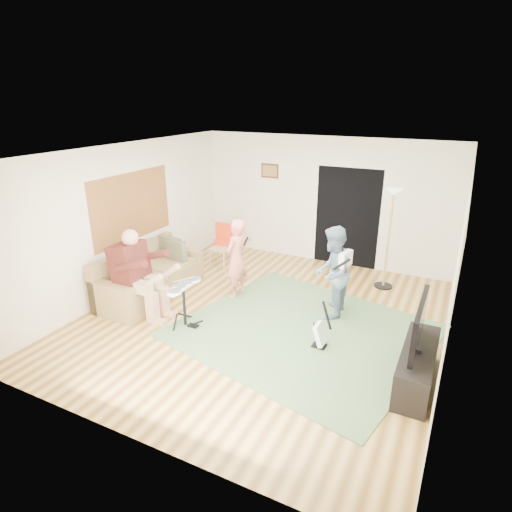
% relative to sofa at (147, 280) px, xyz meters
% --- Properties ---
extents(floor, '(6.00, 6.00, 0.00)m').
position_rel_sofa_xyz_m(floor, '(2.30, 0.09, -0.29)').
color(floor, brown).
rests_on(floor, ground).
extents(walls, '(5.50, 6.00, 2.70)m').
position_rel_sofa_xyz_m(walls, '(2.30, 0.09, 1.06)').
color(walls, '#F0E4D0').
rests_on(walls, floor).
extents(ceiling, '(6.00, 6.00, 0.00)m').
position_rel_sofa_xyz_m(ceiling, '(2.30, 0.09, 2.41)').
color(ceiling, white).
rests_on(ceiling, walls).
extents(window_blinds, '(0.00, 2.05, 2.05)m').
position_rel_sofa_xyz_m(window_blinds, '(-0.45, 0.29, 1.26)').
color(window_blinds, '#9C6230').
rests_on(window_blinds, walls).
extents(doorway, '(2.10, 0.00, 2.10)m').
position_rel_sofa_xyz_m(doorway, '(2.85, 3.08, 0.76)').
color(doorway, black).
rests_on(doorway, walls).
extents(picture_frame, '(0.42, 0.03, 0.32)m').
position_rel_sofa_xyz_m(picture_frame, '(1.05, 3.08, 1.61)').
color(picture_frame, '#3F2314').
rests_on(picture_frame, walls).
extents(area_rug, '(4.16, 3.88, 0.02)m').
position_rel_sofa_xyz_m(area_rug, '(3.05, 0.02, -0.28)').
color(area_rug, '#4E7144').
rests_on(area_rug, floor).
extents(sofa, '(0.88, 2.15, 0.87)m').
position_rel_sofa_xyz_m(sofa, '(0.00, 0.00, 0.00)').
color(sofa, olive).
rests_on(sofa, floor).
extents(drummer, '(0.96, 0.54, 1.48)m').
position_rel_sofa_xyz_m(drummer, '(0.44, -0.65, 0.29)').
color(drummer, '#4D1C15').
rests_on(drummer, sofa).
extents(drum_kit, '(0.40, 0.72, 0.74)m').
position_rel_sofa_xyz_m(drum_kit, '(1.30, -0.65, 0.04)').
color(drum_kit, black).
rests_on(drum_kit, floor).
extents(singer, '(0.38, 0.55, 1.46)m').
position_rel_sofa_xyz_m(singer, '(1.51, 0.67, 0.44)').
color(singer, '#DC6F5F').
rests_on(singer, floor).
extents(microphone, '(0.06, 0.06, 0.24)m').
position_rel_sofa_xyz_m(microphone, '(1.71, 0.67, 0.80)').
color(microphone, black).
rests_on(microphone, singer).
extents(guitarist, '(0.66, 0.81, 1.55)m').
position_rel_sofa_xyz_m(guitarist, '(3.27, 0.70, 0.49)').
color(guitarist, slate).
rests_on(guitarist, floor).
extents(guitar_held, '(0.24, 0.61, 0.26)m').
position_rel_sofa_xyz_m(guitar_held, '(3.47, 0.70, 0.76)').
color(guitar_held, white).
rests_on(guitar_held, guitarist).
extents(guitar_spare, '(0.27, 0.24, 0.76)m').
position_rel_sofa_xyz_m(guitar_spare, '(3.44, -0.30, -0.07)').
color(guitar_spare, black).
rests_on(guitar_spare, floor).
extents(torchiere_lamp, '(0.34, 0.34, 1.91)m').
position_rel_sofa_xyz_m(torchiere_lamp, '(3.85, 2.28, 1.02)').
color(torchiere_lamp, black).
rests_on(torchiere_lamp, floor).
extents(dining_chair, '(0.41, 0.43, 0.93)m').
position_rel_sofa_xyz_m(dining_chair, '(0.51, 1.80, 0.04)').
color(dining_chair, tan).
rests_on(dining_chair, floor).
extents(tv_cabinet, '(0.40, 1.40, 0.50)m').
position_rel_sofa_xyz_m(tv_cabinet, '(4.80, -0.55, -0.04)').
color(tv_cabinet, black).
rests_on(tv_cabinet, floor).
extents(television, '(0.06, 1.14, 0.59)m').
position_rel_sofa_xyz_m(television, '(4.75, -0.55, 0.56)').
color(television, black).
rests_on(television, tv_cabinet).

